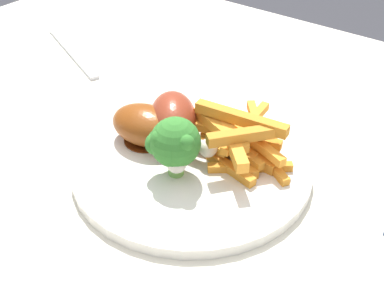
{
  "coord_description": "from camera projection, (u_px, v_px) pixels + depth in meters",
  "views": [
    {
      "loc": [
        0.26,
        -0.36,
        1.05
      ],
      "look_at": [
        0.02,
        -0.04,
        0.76
      ],
      "focal_mm": 45.89,
      "sensor_mm": 36.0,
      "label": 1
    }
  ],
  "objects": [
    {
      "name": "dining_table",
      "position": [
        202.0,
        214.0,
        0.61
      ],
      "size": [
        1.09,
        0.78,
        0.72
      ],
      "color": "silver",
      "rests_on": "ground_plane"
    },
    {
      "name": "broccoli_floret_front",
      "position": [
        172.0,
        142.0,
        0.47
      ],
      "size": [
        0.06,
        0.05,
        0.06
      ],
      "color": "#7EBF53",
      "rests_on": "dinner_plate"
    },
    {
      "name": "dinner_plate",
      "position": [
        192.0,
        164.0,
        0.51
      ],
      "size": [
        0.25,
        0.25,
        0.01
      ],
      "primitive_type": "cylinder",
      "color": "white",
      "rests_on": "dining_table"
    },
    {
      "name": "carrot_fries_pile",
      "position": [
        240.0,
        140.0,
        0.5
      ],
      "size": [
        0.12,
        0.12,
        0.05
      ],
      "color": "orange",
      "rests_on": "dinner_plate"
    },
    {
      "name": "fork",
      "position": [
        72.0,
        52.0,
        0.73
      ],
      "size": [
        0.18,
        0.08,
        0.0
      ],
      "primitive_type": "cube",
      "rotation": [
        0.0,
        0.0,
        2.75
      ],
      "color": "silver",
      "rests_on": "dining_table"
    },
    {
      "name": "chicken_drumstick_near",
      "position": [
        149.0,
        126.0,
        0.52
      ],
      "size": [
        0.13,
        0.06,
        0.04
      ],
      "color": "#59230B",
      "rests_on": "dinner_plate"
    },
    {
      "name": "chicken_drumstick_far",
      "position": [
        173.0,
        120.0,
        0.52
      ],
      "size": [
        0.11,
        0.11,
        0.05
      ],
      "color": "#5F1E11",
      "rests_on": "dinner_plate"
    }
  ]
}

